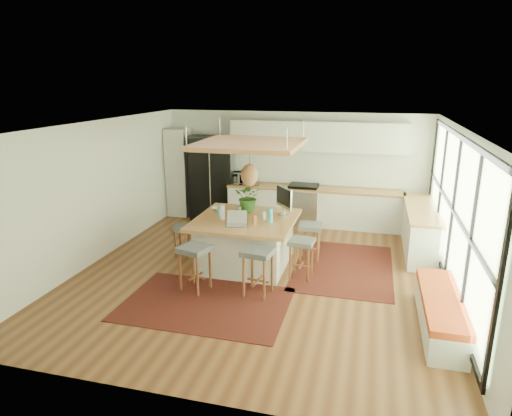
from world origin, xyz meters
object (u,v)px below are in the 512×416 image
(fridge, at_px, (209,182))
(stool_near_right, at_px, (258,274))
(island_plant, at_px, (249,200))
(monitor, at_px, (284,202))
(laptop, at_px, (236,219))
(stool_right_back, at_px, (310,243))
(island, at_px, (246,242))
(stool_left_side, at_px, (184,239))
(stool_right_front, at_px, (301,259))
(stool_near_left, at_px, (195,270))
(microwave, at_px, (243,177))

(fridge, height_order, stool_near_right, fridge)
(stool_near_right, distance_m, island_plant, 1.93)
(fridge, relative_size, monitor, 3.47)
(laptop, bearing_deg, monitor, 41.53)
(stool_near_right, bearing_deg, stool_right_back, 70.22)
(fridge, bearing_deg, island_plant, -76.16)
(island, relative_size, island_plant, 3.12)
(fridge, bearing_deg, stool_near_right, -81.95)
(fridge, relative_size, stool_left_side, 3.32)
(stool_right_front, height_order, island_plant, island_plant)
(stool_near_left, bearing_deg, microwave, 94.80)
(monitor, bearing_deg, stool_left_side, -120.44)
(monitor, height_order, island_plant, monitor)
(island, height_order, monitor, monitor)
(island, relative_size, stool_left_side, 2.94)
(stool_right_front, distance_m, stool_right_back, 0.85)
(stool_right_front, xyz_separation_m, island_plant, (-1.19, 0.80, 0.81))
(stool_right_front, bearing_deg, microwave, 122.22)
(fridge, distance_m, stool_right_front, 4.33)
(stool_near_left, height_order, monitor, monitor)
(stool_right_back, distance_m, monitor, 0.98)
(stool_right_back, distance_m, island_plant, 1.47)
(island_plant, bearing_deg, island, -82.09)
(fridge, xyz_separation_m, stool_near_right, (2.32, -4.01, -0.57))
(fridge, relative_size, laptop, 5.47)
(stool_right_front, bearing_deg, stool_near_left, -149.65)
(stool_right_front, distance_m, monitor, 1.20)
(stool_left_side, bearing_deg, stool_near_left, -59.93)
(microwave, height_order, island_plant, island_plant)
(island, distance_m, stool_left_side, 1.34)
(stool_right_back, xyz_separation_m, stool_left_side, (-2.48, -0.41, 0.00))
(stool_near_right, bearing_deg, island_plant, 110.38)
(stool_right_front, relative_size, laptop, 1.88)
(stool_near_left, height_order, stool_right_front, stool_near_left)
(stool_left_side, distance_m, microwave, 2.85)
(stool_left_side, height_order, microwave, microwave)
(fridge, distance_m, stool_right_back, 3.78)
(stool_right_back, distance_m, microwave, 3.14)
(stool_right_back, bearing_deg, fridge, 141.72)
(stool_near_right, distance_m, microwave, 4.30)
(fridge, height_order, stool_near_left, fridge)
(microwave, bearing_deg, stool_near_left, -102.44)
(stool_near_left, bearing_deg, stool_near_right, 6.11)
(fridge, bearing_deg, monitor, -67.13)
(fridge, height_order, stool_right_front, fridge)
(stool_right_front, relative_size, stool_left_side, 1.14)
(stool_near_right, height_order, island_plant, island_plant)
(stool_near_left, xyz_separation_m, stool_right_front, (1.64, 0.96, 0.00))
(fridge, xyz_separation_m, stool_right_back, (2.93, -2.31, -0.57))
(fridge, distance_m, stool_near_right, 4.67)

